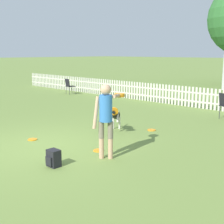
# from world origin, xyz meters

# --- Properties ---
(ground_plane) EXTENTS (240.00, 240.00, 0.00)m
(ground_plane) POSITION_xyz_m (0.00, 0.00, 0.00)
(ground_plane) COLOR olive
(handler_person) EXTENTS (0.56, 1.09, 1.64)m
(handler_person) POSITION_xyz_m (1.72, 0.50, 1.03)
(handler_person) COLOR tan
(handler_person) RESTS_ON ground_plane
(leaping_dog) EXTENTS (0.88, 1.04, 0.83)m
(leaping_dog) POSITION_xyz_m (0.28, 2.28, 0.52)
(leaping_dog) COLOR black
(leaping_dog) RESTS_ON ground_plane
(frisbee_near_handler) EXTENTS (0.25, 0.25, 0.02)m
(frisbee_near_handler) POSITION_xyz_m (1.24, 0.70, 0.01)
(frisbee_near_handler) COLOR orange
(frisbee_near_handler) RESTS_ON ground_plane
(frisbee_near_dog) EXTENTS (0.25, 0.25, 0.02)m
(frisbee_near_dog) POSITION_xyz_m (-0.71, 0.11, 0.01)
(frisbee_near_dog) COLOR orange
(frisbee_near_dog) RESTS_ON ground_plane
(frisbee_midfield) EXTENTS (0.25, 0.25, 0.02)m
(frisbee_midfield) POSITION_xyz_m (0.94, 3.17, 0.01)
(frisbee_midfield) COLOR orange
(frisbee_midfield) RESTS_ON ground_plane
(backpack_on_grass) EXTENTS (0.27, 0.24, 0.36)m
(backpack_on_grass) POSITION_xyz_m (1.33, -0.64, 0.18)
(backpack_on_grass) COLOR black
(backpack_on_grass) RESTS_ON ground_plane
(picket_fence) EXTENTS (25.75, 0.04, 0.87)m
(picket_fence) POSITION_xyz_m (0.00, 7.59, 0.44)
(picket_fence) COLOR beige
(picket_fence) RESTS_ON ground_plane
(folding_chair_center) EXTENTS (0.50, 0.52, 0.86)m
(folding_chair_center) POSITION_xyz_m (-7.31, 6.51, 0.52)
(folding_chair_center) COLOR #333338
(folding_chair_center) RESTS_ON ground_plane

